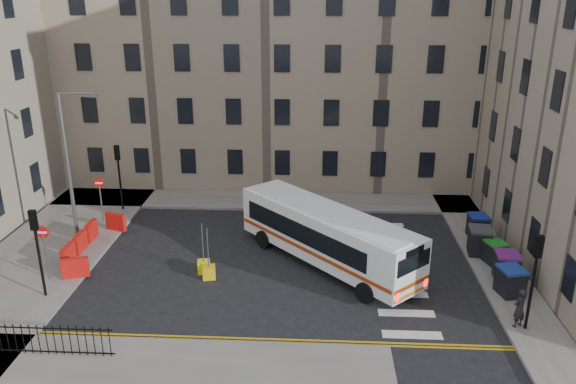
# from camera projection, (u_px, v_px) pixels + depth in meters

# --- Properties ---
(ground) EXTENTS (120.00, 120.00, 0.00)m
(ground) POSITION_uv_depth(u_px,v_px,m) (314.00, 264.00, 28.35)
(ground) COLOR black
(ground) RESTS_ON ground
(pavement_north) EXTENTS (36.00, 3.20, 0.15)m
(pavement_north) POSITION_uv_depth(u_px,v_px,m) (224.00, 200.00, 36.71)
(pavement_north) COLOR slate
(pavement_north) RESTS_ON ground
(pavement_east) EXTENTS (2.40, 26.00, 0.15)m
(pavement_east) POSITION_uv_depth(u_px,v_px,m) (474.00, 234.00, 31.63)
(pavement_east) COLOR slate
(pavement_east) RESTS_ON ground
(pavement_west) EXTENTS (6.00, 22.00, 0.15)m
(pavement_west) POSITION_uv_depth(u_px,v_px,m) (52.00, 247.00, 29.98)
(pavement_west) COLOR slate
(pavement_west) RESTS_ON ground
(terrace_north) EXTENTS (38.30, 10.80, 17.20)m
(terrace_north) POSITION_uv_depth(u_px,v_px,m) (221.00, 55.00, 40.33)
(terrace_north) COLOR gray
(terrace_north) RESTS_ON ground
(traffic_light_east) EXTENTS (0.28, 0.22, 4.10)m
(traffic_light_east) POSITION_uv_depth(u_px,v_px,m) (535.00, 268.00, 21.78)
(traffic_light_east) COLOR black
(traffic_light_east) RESTS_ON pavement_east
(traffic_light_nw) EXTENTS (0.28, 0.22, 4.10)m
(traffic_light_nw) POSITION_uv_depth(u_px,v_px,m) (119.00, 167.00, 34.09)
(traffic_light_nw) COLOR black
(traffic_light_nw) RESTS_ON pavement_west
(traffic_light_sw) EXTENTS (0.28, 0.22, 4.10)m
(traffic_light_sw) POSITION_uv_depth(u_px,v_px,m) (37.00, 240.00, 24.23)
(traffic_light_sw) COLOR black
(traffic_light_sw) RESTS_ON pavement_west
(streetlamp) EXTENTS (0.50, 0.22, 8.14)m
(streetlamp) POSITION_uv_depth(u_px,v_px,m) (68.00, 166.00, 29.41)
(streetlamp) COLOR #595B5E
(streetlamp) RESTS_ON pavement_west
(no_entry_north) EXTENTS (0.60, 0.08, 3.00)m
(no_entry_north) POSITION_uv_depth(u_px,v_px,m) (100.00, 191.00, 32.51)
(no_entry_north) COLOR #595B5E
(no_entry_north) RESTS_ON pavement_west
(no_entry_south) EXTENTS (0.60, 0.08, 3.00)m
(no_entry_south) POSITION_uv_depth(u_px,v_px,m) (44.00, 242.00, 25.93)
(no_entry_south) COLOR #595B5E
(no_entry_south) RESTS_ON pavement_west
(roadworks_barriers) EXTENTS (1.66, 6.26, 1.00)m
(roadworks_barriers) POSITION_uv_depth(u_px,v_px,m) (87.00, 242.00, 29.20)
(roadworks_barriers) COLOR red
(roadworks_barriers) RESTS_ON pavement_west
(iron_railings) EXTENTS (7.80, 0.04, 1.20)m
(iron_railings) POSITION_uv_depth(u_px,v_px,m) (11.00, 339.00, 20.97)
(iron_railings) COLOR black
(iron_railings) RESTS_ON pavement_sw
(bus) EXTENTS (9.04, 9.40, 2.90)m
(bus) POSITION_uv_depth(u_px,v_px,m) (326.00, 234.00, 27.73)
(bus) COLOR white
(bus) RESTS_ON ground
(wheelie_bin_a) EXTENTS (1.26, 1.38, 1.29)m
(wheelie_bin_a) POSITION_uv_depth(u_px,v_px,m) (510.00, 281.00, 25.05)
(wheelie_bin_a) COLOR black
(wheelie_bin_a) RESTS_ON pavement_east
(wheelie_bin_b) EXTENTS (1.18, 1.32, 1.35)m
(wheelie_bin_b) POSITION_uv_depth(u_px,v_px,m) (507.00, 266.00, 26.29)
(wheelie_bin_b) COLOR black
(wheelie_bin_b) RESTS_ON pavement_east
(wheelie_bin_c) EXTENTS (1.17, 1.25, 1.14)m
(wheelie_bin_c) POSITION_uv_depth(u_px,v_px,m) (495.00, 252.00, 27.92)
(wheelie_bin_c) COLOR black
(wheelie_bin_c) RESTS_ON pavement_east
(wheelie_bin_d) EXTENTS (1.27, 1.42, 1.41)m
(wheelie_bin_d) POSITION_uv_depth(u_px,v_px,m) (479.00, 241.00, 28.90)
(wheelie_bin_d) COLOR black
(wheelie_bin_d) RESTS_ON pavement_east
(wheelie_bin_e) EXTENTS (1.09, 1.23, 1.27)m
(wheelie_bin_e) POSITION_uv_depth(u_px,v_px,m) (478.00, 226.00, 30.88)
(wheelie_bin_e) COLOR black
(wheelie_bin_e) RESTS_ON pavement_east
(pedestrian) EXTENTS (0.74, 0.67, 1.69)m
(pedestrian) POSITION_uv_depth(u_px,v_px,m) (519.00, 308.00, 22.56)
(pedestrian) COLOR black
(pedestrian) RESTS_ON pavement_east
(bollard_yellow) EXTENTS (0.70, 0.70, 0.60)m
(bollard_yellow) POSITION_uv_depth(u_px,v_px,m) (204.00, 267.00, 27.40)
(bollard_yellow) COLOR #F7F80D
(bollard_yellow) RESTS_ON ground
(bollard_chevron) EXTENTS (0.71, 0.71, 0.60)m
(bollard_chevron) POSITION_uv_depth(u_px,v_px,m) (209.00, 272.00, 26.87)
(bollard_chevron) COLOR #E2B80D
(bollard_chevron) RESTS_ON ground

